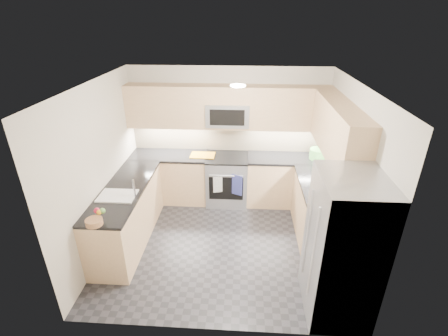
% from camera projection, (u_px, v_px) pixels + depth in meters
% --- Properties ---
extents(floor, '(3.60, 3.20, 0.00)m').
position_uv_depth(floor, '(223.00, 242.00, 5.21)').
color(floor, '#232428').
rests_on(floor, ground).
extents(ceiling, '(3.60, 3.20, 0.02)m').
position_uv_depth(ceiling, '(222.00, 85.00, 4.12)').
color(ceiling, beige).
rests_on(ceiling, wall_back).
extents(wall_back, '(3.60, 0.02, 2.50)m').
position_uv_depth(wall_back, '(228.00, 134.00, 6.11)').
color(wall_back, beige).
rests_on(wall_back, floor).
extents(wall_front, '(3.60, 0.02, 2.50)m').
position_uv_depth(wall_front, '(212.00, 244.00, 3.23)').
color(wall_front, beige).
rests_on(wall_front, floor).
extents(wall_left, '(0.02, 3.20, 2.50)m').
position_uv_depth(wall_left, '(101.00, 169.00, 4.77)').
color(wall_left, beige).
rests_on(wall_left, floor).
extents(wall_right, '(0.02, 3.20, 2.50)m').
position_uv_depth(wall_right, '(350.00, 176.00, 4.57)').
color(wall_right, beige).
rests_on(wall_right, floor).
extents(base_cab_back_left, '(1.42, 0.60, 0.90)m').
position_uv_depth(base_cab_back_left, '(171.00, 178.00, 6.25)').
color(base_cab_back_left, '#DDB685').
rests_on(base_cab_back_left, floor).
extents(base_cab_back_right, '(1.42, 0.60, 0.90)m').
position_uv_depth(base_cab_back_right, '(285.00, 181.00, 6.12)').
color(base_cab_back_right, '#DDB685').
rests_on(base_cab_back_right, floor).
extents(base_cab_right, '(0.60, 1.70, 0.90)m').
position_uv_depth(base_cab_right, '(319.00, 216.00, 5.07)').
color(base_cab_right, '#DDB685').
rests_on(base_cab_right, floor).
extents(base_cab_peninsula, '(0.60, 2.00, 0.90)m').
position_uv_depth(base_cab_peninsula, '(128.00, 215.00, 5.10)').
color(base_cab_peninsula, '#DDB685').
rests_on(base_cab_peninsula, floor).
extents(countertop_back_left, '(1.42, 0.63, 0.04)m').
position_uv_depth(countertop_back_left, '(169.00, 155.00, 6.04)').
color(countertop_back_left, black).
rests_on(countertop_back_left, base_cab_back_left).
extents(countertop_back_right, '(1.42, 0.63, 0.04)m').
position_uv_depth(countertop_back_right, '(287.00, 158.00, 5.92)').
color(countertop_back_right, black).
rests_on(countertop_back_right, base_cab_back_right).
extents(countertop_right, '(0.63, 1.70, 0.04)m').
position_uv_depth(countertop_right, '(323.00, 190.00, 4.86)').
color(countertop_right, black).
rests_on(countertop_right, base_cab_right).
extents(countertop_peninsula, '(0.63, 2.00, 0.04)m').
position_uv_depth(countertop_peninsula, '(124.00, 189.00, 4.90)').
color(countertop_peninsula, black).
rests_on(countertop_peninsula, base_cab_peninsula).
extents(upper_cab_back, '(3.60, 0.35, 0.75)m').
position_uv_depth(upper_cab_back, '(228.00, 107.00, 5.70)').
color(upper_cab_back, '#DDB685').
rests_on(upper_cab_back, wall_back).
extents(upper_cab_right, '(0.35, 1.95, 0.75)m').
position_uv_depth(upper_cab_right, '(338.00, 130.00, 4.57)').
color(upper_cab_right, '#DDB685').
rests_on(upper_cab_right, wall_right).
extents(backsplash_back, '(3.60, 0.01, 0.51)m').
position_uv_depth(backsplash_back, '(228.00, 137.00, 6.12)').
color(backsplash_back, '#C0AD8B').
rests_on(backsplash_back, wall_back).
extents(backsplash_right, '(0.01, 2.30, 0.51)m').
position_uv_depth(backsplash_right, '(340.00, 166.00, 4.99)').
color(backsplash_right, '#C0AD8B').
rests_on(backsplash_right, wall_right).
extents(gas_range, '(0.76, 0.65, 0.91)m').
position_uv_depth(gas_range, '(227.00, 180.00, 6.16)').
color(gas_range, '#9D9FA4').
rests_on(gas_range, floor).
extents(range_cooktop, '(0.76, 0.65, 0.03)m').
position_uv_depth(range_cooktop, '(227.00, 158.00, 5.96)').
color(range_cooktop, black).
rests_on(range_cooktop, gas_range).
extents(oven_door_glass, '(0.62, 0.02, 0.45)m').
position_uv_depth(oven_door_glass, '(226.00, 189.00, 5.86)').
color(oven_door_glass, black).
rests_on(oven_door_glass, gas_range).
extents(oven_handle, '(0.60, 0.02, 0.02)m').
position_uv_depth(oven_handle, '(226.00, 176.00, 5.73)').
color(oven_handle, '#B2B5BA').
rests_on(oven_handle, gas_range).
extents(microwave, '(0.76, 0.40, 0.40)m').
position_uv_depth(microwave, '(228.00, 114.00, 5.73)').
color(microwave, gray).
rests_on(microwave, upper_cab_back).
extents(microwave_door, '(0.60, 0.01, 0.28)m').
position_uv_depth(microwave_door, '(227.00, 118.00, 5.55)').
color(microwave_door, black).
rests_on(microwave_door, microwave).
extents(refrigerator, '(0.70, 0.90, 1.80)m').
position_uv_depth(refrigerator, '(342.00, 248.00, 3.70)').
color(refrigerator, '#A2A4AA').
rests_on(refrigerator, floor).
extents(fridge_handle_left, '(0.02, 0.02, 1.20)m').
position_uv_depth(fridge_handle_left, '(313.00, 254.00, 3.54)').
color(fridge_handle_left, '#B2B5BA').
rests_on(fridge_handle_left, refrigerator).
extents(fridge_handle_right, '(0.02, 0.02, 1.20)m').
position_uv_depth(fridge_handle_right, '(307.00, 234.00, 3.87)').
color(fridge_handle_right, '#B2B5BA').
rests_on(fridge_handle_right, refrigerator).
extents(sink_basin, '(0.52, 0.38, 0.16)m').
position_uv_depth(sink_basin, '(118.00, 200.00, 4.69)').
color(sink_basin, white).
rests_on(sink_basin, base_cab_peninsula).
extents(faucet, '(0.03, 0.03, 0.28)m').
position_uv_depth(faucet, '(134.00, 188.00, 4.59)').
color(faucet, silver).
rests_on(faucet, countertop_peninsula).
extents(utensil_bowl, '(0.38, 0.38, 0.18)m').
position_uv_depth(utensil_bowl, '(319.00, 154.00, 5.81)').
color(utensil_bowl, '#51A044').
rests_on(utensil_bowl, countertop_back_right).
extents(cutting_board, '(0.46, 0.33, 0.01)m').
position_uv_depth(cutting_board, '(203.00, 155.00, 5.98)').
color(cutting_board, '#C48112').
rests_on(cutting_board, countertop_back_left).
extents(fruit_basket, '(0.27, 0.27, 0.08)m').
position_uv_depth(fruit_basket, '(94.00, 222.00, 4.03)').
color(fruit_basket, '#A7754E').
rests_on(fruit_basket, countertop_peninsula).
extents(fruit_apple, '(0.08, 0.08, 0.08)m').
position_uv_depth(fruit_apple, '(97.00, 211.00, 4.12)').
color(fruit_apple, red).
rests_on(fruit_apple, fruit_basket).
extents(fruit_pear, '(0.08, 0.08, 0.08)m').
position_uv_depth(fruit_pear, '(102.00, 211.00, 4.11)').
color(fruit_pear, '#66A245').
rests_on(fruit_pear, fruit_basket).
extents(dish_towel_check, '(0.16, 0.05, 0.31)m').
position_uv_depth(dish_towel_check, '(218.00, 184.00, 5.79)').
color(dish_towel_check, silver).
rests_on(dish_towel_check, oven_handle).
extents(dish_towel_blue, '(0.19, 0.10, 0.39)m').
position_uv_depth(dish_towel_blue, '(237.00, 185.00, 5.77)').
color(dish_towel_blue, navy).
rests_on(dish_towel_blue, oven_handle).
extents(fruit_orange, '(0.07, 0.07, 0.07)m').
position_uv_depth(fruit_orange, '(99.00, 212.00, 4.09)').
color(fruit_orange, '#EFAA1A').
rests_on(fruit_orange, fruit_basket).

